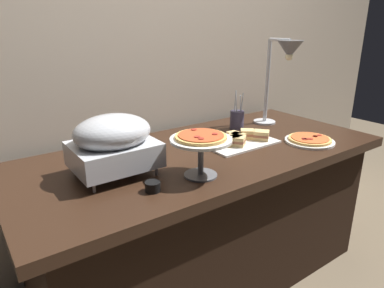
# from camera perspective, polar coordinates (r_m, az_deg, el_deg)

# --- Properties ---
(ground_plane) EXTENTS (8.00, 8.00, 0.00)m
(ground_plane) POSITION_cam_1_polar(r_m,az_deg,el_deg) (2.14, 1.83, -20.50)
(ground_plane) COLOR brown
(back_wall) EXTENTS (4.40, 0.04, 2.40)m
(back_wall) POSITION_cam_1_polar(r_m,az_deg,el_deg) (2.07, -6.48, 14.46)
(back_wall) COLOR #B7A893
(back_wall) RESTS_ON ground_plane
(buffet_table) EXTENTS (1.90, 0.84, 0.76)m
(buffet_table) POSITION_cam_1_polar(r_m,az_deg,el_deg) (1.92, 1.96, -11.61)
(buffet_table) COLOR black
(buffet_table) RESTS_ON ground_plane
(chafing_dish) EXTENTS (0.34, 0.28, 0.26)m
(chafing_dish) POSITION_cam_1_polar(r_m,az_deg,el_deg) (1.47, -12.83, 0.35)
(chafing_dish) COLOR #B7BABF
(chafing_dish) RESTS_ON buffet_table
(heat_lamp) EXTENTS (0.15, 0.30, 0.53)m
(heat_lamp) POSITION_cam_1_polar(r_m,az_deg,el_deg) (2.14, 15.04, 13.31)
(heat_lamp) COLOR #B7BABF
(heat_lamp) RESTS_ON buffet_table
(pizza_plate_front) EXTENTS (0.26, 0.26, 0.03)m
(pizza_plate_front) POSITION_cam_1_polar(r_m,az_deg,el_deg) (1.98, 18.80, 0.63)
(pizza_plate_front) COLOR white
(pizza_plate_front) RESTS_ON buffet_table
(pizza_plate_center) EXTENTS (0.26, 0.26, 0.19)m
(pizza_plate_center) POSITION_cam_1_polar(r_m,az_deg,el_deg) (1.41, 1.47, 0.20)
(pizza_plate_center) COLOR #595B60
(pizza_plate_center) RESTS_ON buffet_table
(sandwich_platter) EXTENTS (0.39, 0.23, 0.06)m
(sandwich_platter) POSITION_cam_1_polar(r_m,az_deg,el_deg) (1.86, 8.16, 0.70)
(sandwich_platter) COLOR white
(sandwich_platter) RESTS_ON buffet_table
(sauce_cup_near) EXTENTS (0.06, 0.06, 0.04)m
(sauce_cup_near) POSITION_cam_1_polar(r_m,az_deg,el_deg) (1.80, -10.26, -0.14)
(sauce_cup_near) COLOR black
(sauce_cup_near) RESTS_ON buffet_table
(sauce_cup_far) EXTENTS (0.06, 0.06, 0.04)m
(sauce_cup_far) POSITION_cam_1_polar(r_m,az_deg,el_deg) (1.34, -6.49, -6.92)
(sauce_cup_far) COLOR black
(sauce_cup_far) RESTS_ON buffet_table
(utensil_holder) EXTENTS (0.08, 0.08, 0.23)m
(utensil_holder) POSITION_cam_1_polar(r_m,az_deg,el_deg) (2.12, 7.43, 4.08)
(utensil_holder) COLOR #383347
(utensil_holder) RESTS_ON buffet_table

